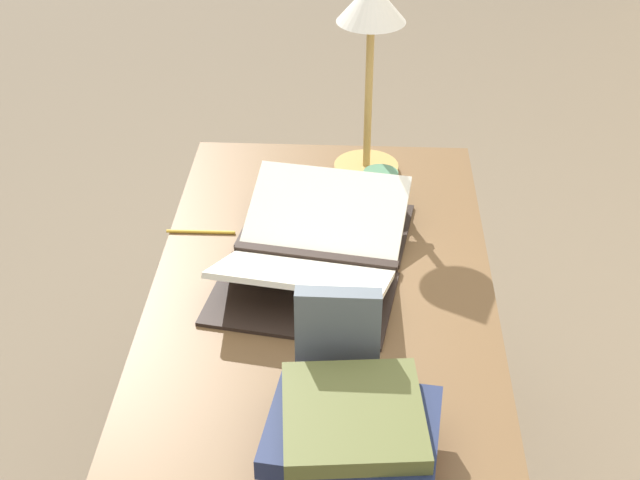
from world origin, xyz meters
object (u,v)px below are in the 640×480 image
object	(u,v)px
reading_lamp	(371,32)
pencil	(201,232)
open_book	(316,250)
book_stack_tall	(353,433)
book_standing_upright	(338,342)
coffee_mug	(380,189)

from	to	relation	value
reading_lamp	pencil	xyz separation A→B (m)	(0.29, -0.36, -0.35)
open_book	reading_lamp	xyz separation A→B (m)	(-0.39, 0.10, 0.32)
book_stack_tall	book_standing_upright	size ratio (longest dim) A/B	1.37
open_book	book_standing_upright	distance (m)	0.39
book_standing_upright	open_book	bearing A→B (deg)	-170.98
book_stack_tall	pencil	bearing A→B (deg)	-151.64
pencil	coffee_mug	bearing A→B (deg)	109.69
open_book	book_standing_upright	bearing A→B (deg)	18.02
open_book	book_stack_tall	distance (m)	0.55
book_stack_tall	book_standing_upright	distance (m)	0.17
book_stack_tall	reading_lamp	bearing A→B (deg)	178.88
book_stack_tall	coffee_mug	distance (m)	0.78
book_standing_upright	reading_lamp	size ratio (longest dim) A/B	0.45
book_stack_tall	coffee_mug	bearing A→B (deg)	176.37
coffee_mug	pencil	distance (m)	0.42
book_standing_upright	reading_lamp	xyz separation A→B (m)	(-0.76, 0.05, 0.25)
reading_lamp	coffee_mug	xyz separation A→B (m)	(0.15, 0.03, -0.31)
reading_lamp	book_stack_tall	bearing A→B (deg)	-1.12
book_stack_tall	book_standing_upright	world-z (taller)	book_standing_upright
open_book	reading_lamp	bearing A→B (deg)	174.45
coffee_mug	pencil	world-z (taller)	coffee_mug
reading_lamp	open_book	bearing A→B (deg)	-14.93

